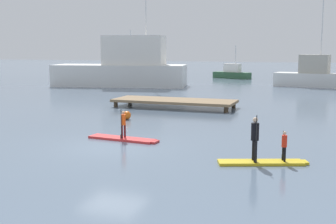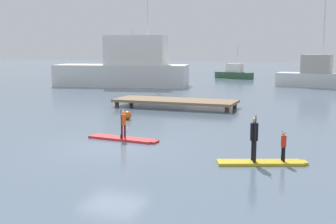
# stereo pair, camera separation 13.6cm
# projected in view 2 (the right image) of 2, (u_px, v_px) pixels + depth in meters

# --- Properties ---
(ground_plane) EXTENTS (240.00, 240.00, 0.00)m
(ground_plane) POSITION_uv_depth(u_px,v_px,m) (113.00, 147.00, 18.03)
(ground_plane) COLOR slate
(paddleboard_near) EXTENTS (3.36, 1.01, 0.10)m
(paddleboard_near) POSITION_uv_depth(u_px,v_px,m) (123.00, 139.00, 19.43)
(paddleboard_near) COLOR red
(paddleboard_near) RESTS_ON ground
(paddler_child_solo) EXTENTS (0.23, 0.41, 1.30)m
(paddler_child_solo) POSITION_uv_depth(u_px,v_px,m) (123.00, 123.00, 19.31)
(paddler_child_solo) COLOR #4C1419
(paddler_child_solo) RESTS_ON paddleboard_near
(paddleboard_far) EXTENTS (3.14, 1.67, 0.10)m
(paddleboard_far) POSITION_uv_depth(u_px,v_px,m) (262.00, 163.00, 15.35)
(paddleboard_far) COLOR gold
(paddleboard_far) RESTS_ON ground
(paddler_adult) EXTENTS (0.35, 0.47, 1.66)m
(paddler_adult) POSITION_uv_depth(u_px,v_px,m) (254.00, 136.00, 15.21)
(paddler_adult) COLOR black
(paddler_adult) RESTS_ON paddleboard_far
(paddler_child_front) EXTENTS (0.24, 0.36, 1.06)m
(paddler_child_front) POSITION_uv_depth(u_px,v_px,m) (283.00, 145.00, 15.28)
(paddler_child_front) COLOR black
(paddler_child_front) RESTS_ON paddleboard_far
(fishing_boat_white_large) EXTENTS (14.69, 7.06, 13.71)m
(fishing_boat_white_large) POSITION_uv_depth(u_px,v_px,m) (127.00, 67.00, 46.99)
(fishing_boat_white_large) COLOR silver
(fishing_boat_white_large) RESTS_ON ground
(fishing_boat_green_midground) EXTENTS (9.66, 4.01, 9.35)m
(fishing_boat_green_midground) POSITION_uv_depth(u_px,v_px,m) (321.00, 76.00, 45.75)
(fishing_boat_green_midground) COLOR silver
(fishing_boat_green_midground) RESTS_ON ground
(motor_boat_small_navy) EXTENTS (6.84, 2.46, 6.75)m
(motor_boat_small_navy) POSITION_uv_depth(u_px,v_px,m) (130.00, 71.00, 64.29)
(motor_boat_small_navy) COLOR silver
(motor_boat_small_navy) RESTS_ON ground
(trawler_grey_distant) EXTENTS (5.49, 3.14, 4.43)m
(trawler_grey_distant) POSITION_uv_depth(u_px,v_px,m) (234.00, 73.00, 59.69)
(trawler_grey_distant) COLOR #2D5638
(trawler_grey_distant) RESTS_ON ground
(floating_dock) EXTENTS (8.39, 2.93, 0.55)m
(floating_dock) POSITION_uv_depth(u_px,v_px,m) (175.00, 101.00, 30.04)
(floating_dock) COLOR #846B4C
(floating_dock) RESTS_ON ground
(mooring_buoy_near) EXTENTS (0.48, 0.48, 0.48)m
(mooring_buoy_near) POSITION_uv_depth(u_px,v_px,m) (127.00, 115.00, 25.01)
(mooring_buoy_near) COLOR orange
(mooring_buoy_near) RESTS_ON ground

